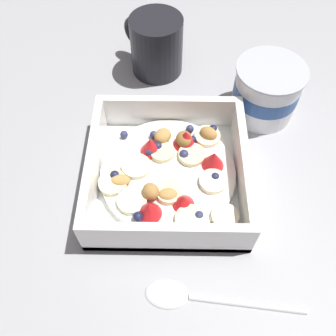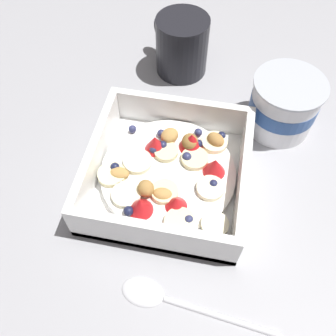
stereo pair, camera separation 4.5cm
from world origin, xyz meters
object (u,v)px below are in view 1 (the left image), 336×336
(spoon, at_px, (191,296))
(yogurt_cup, at_px, (266,91))
(coffee_mug, at_px, (156,45))
(fruit_bowl, at_px, (169,173))

(spoon, distance_m, yogurt_cup, 0.30)
(spoon, bearing_deg, yogurt_cup, 158.32)
(yogurt_cup, height_order, coffee_mug, coffee_mug)
(yogurt_cup, xyz_separation_m, coffee_mug, (-0.09, -0.16, 0.00))
(spoon, height_order, yogurt_cup, yogurt_cup)
(spoon, xyz_separation_m, coffee_mug, (-0.37, -0.05, 0.04))
(fruit_bowl, xyz_separation_m, yogurt_cup, (-0.13, 0.13, 0.02))
(yogurt_cup, bearing_deg, spoon, -21.68)
(yogurt_cup, relative_size, coffee_mug, 1.01)
(spoon, xyz_separation_m, yogurt_cup, (-0.27, 0.11, 0.04))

